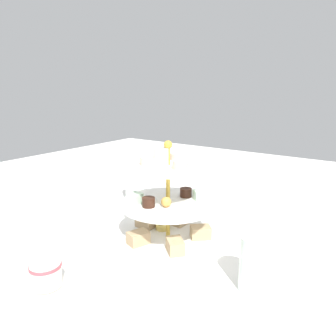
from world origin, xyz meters
TOP-DOWN VIEW (x-y plane):
  - ground_plane at (0.00, 0.00)m, footprint 2.40×2.40m
  - tiered_serving_stand at (0.00, 0.00)m, footprint 0.28×0.28m
  - water_glass_tall_right at (0.24, -0.16)m, footprint 0.07×0.07m
  - water_glass_short_left at (-0.08, 0.27)m, footprint 0.06×0.06m
  - teacup_with_saucer at (0.07, 0.29)m, footprint 0.09×0.09m
  - butter_knife_left at (-0.13, -0.31)m, footprint 0.17×0.05m
  - butter_knife_right at (0.29, 0.17)m, footprint 0.10×0.15m
  - water_glass_mid_back at (-0.25, 0.07)m, footprint 0.06×0.06m

SIDE VIEW (x-z plane):
  - ground_plane at x=0.00m, z-range 0.00..0.00m
  - butter_knife_left at x=-0.13m, z-range 0.00..0.00m
  - butter_knife_right at x=0.29m, z-range 0.00..0.00m
  - teacup_with_saucer at x=0.07m, z-range 0.00..0.05m
  - water_glass_short_left at x=-0.08m, z-range 0.00..0.08m
  - water_glass_mid_back at x=-0.25m, z-range 0.00..0.11m
  - water_glass_tall_right at x=0.24m, z-range 0.00..0.13m
  - tiered_serving_stand at x=0.00m, z-range -0.05..0.20m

